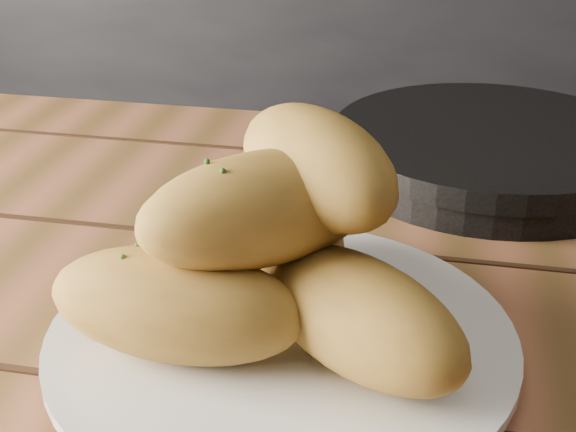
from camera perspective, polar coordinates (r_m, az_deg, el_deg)
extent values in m
cube|color=brown|center=(0.58, 1.36, -8.67)|extent=(1.39, 0.85, 0.04)
cylinder|color=silver|center=(0.53, -0.45, -9.18)|extent=(0.27, 0.27, 0.01)
cylinder|color=silver|center=(0.52, -0.45, -8.46)|extent=(0.30, 0.30, 0.01)
ellipsoid|color=#A4772D|center=(0.49, -7.97, -6.25)|extent=(0.16, 0.08, 0.07)
ellipsoid|color=#A4772D|center=(0.47, 5.05, -7.06)|extent=(0.17, 0.15, 0.07)
ellipsoid|color=#A4772D|center=(0.55, 0.25, -1.82)|extent=(0.11, 0.16, 0.07)
ellipsoid|color=#A4772D|center=(0.47, -1.84, 0.54)|extent=(0.17, 0.15, 0.07)
ellipsoid|color=#A4772D|center=(0.50, 2.02, 3.61)|extent=(0.15, 0.16, 0.07)
cylinder|color=black|center=(0.82, 14.14, 4.04)|extent=(0.30, 0.30, 0.03)
cylinder|color=black|center=(0.81, 14.30, 5.36)|extent=(0.31, 0.31, 0.02)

